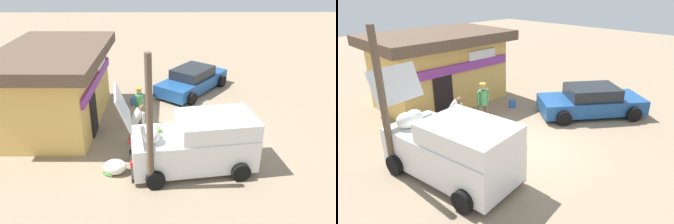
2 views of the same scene
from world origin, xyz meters
TOP-DOWN VIEW (x-y plane):
  - ground_plane at (0.00, 0.00)m, footprint 60.00×60.00m
  - storefront_bar at (0.49, 5.85)m, footprint 6.30×4.19m
  - delivery_van at (-2.86, 0.38)m, footprint 2.63×4.68m
  - parked_sedan at (4.07, -0.05)m, footprint 4.54×4.06m
  - vendor_standing at (0.12, 2.46)m, footprint 0.57×0.34m
  - customer_bending at (-1.28, 2.48)m, footprint 0.65×0.71m
  - unloaded_banana_pile at (-3.23, 3.07)m, footprint 0.62×0.80m
  - paint_bucket at (2.28, 2.92)m, footprint 0.30×0.30m
  - utility_pole at (-4.02, 1.84)m, footprint 0.20×0.20m

SIDE VIEW (x-z plane):
  - ground_plane at x=0.00m, z-range 0.00..0.00m
  - paint_bucket at x=2.28m, z-range 0.00..0.36m
  - unloaded_banana_pile at x=-3.23m, z-range -0.01..0.49m
  - parked_sedan at x=4.07m, z-range -0.04..1.23m
  - customer_bending at x=-1.28m, z-range 0.15..1.71m
  - delivery_van at x=-2.86m, z-range -0.53..2.41m
  - vendor_standing at x=0.12m, z-range 0.13..1.86m
  - storefront_bar at x=0.49m, z-range 0.08..3.34m
  - utility_pole at x=-4.02m, z-range 0.00..4.33m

